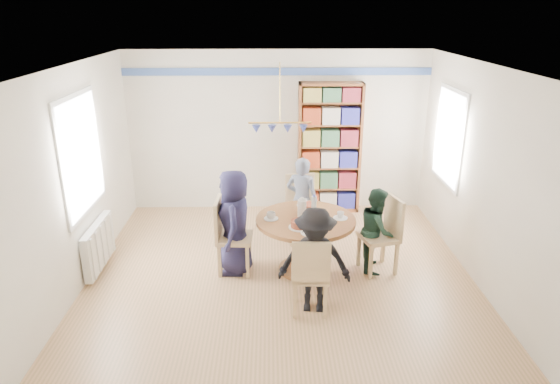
{
  "coord_description": "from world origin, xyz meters",
  "views": [
    {
      "loc": [
        -0.12,
        -5.72,
        3.32
      ],
      "look_at": [
        0.0,
        0.4,
        1.05
      ],
      "focal_mm": 32.0,
      "sensor_mm": 36.0,
      "label": 1
    }
  ],
  "objects_px": {
    "person_far": "(302,200)",
    "chair_left": "(228,232)",
    "chair_far": "(301,204)",
    "person_left": "(235,222)",
    "person_right": "(377,229)",
    "chair_right": "(385,231)",
    "bookshelf": "(329,150)",
    "person_near": "(315,261)",
    "radiator": "(99,245)",
    "chair_near": "(310,273)",
    "dining_table": "(305,232)"
  },
  "relations": [
    {
      "from": "chair_far",
      "to": "person_left",
      "type": "relative_size",
      "value": 0.71
    },
    {
      "from": "bookshelf",
      "to": "radiator",
      "type": "bearing_deg",
      "value": -148.13
    },
    {
      "from": "chair_far",
      "to": "dining_table",
      "type": "bearing_deg",
      "value": -89.84
    },
    {
      "from": "dining_table",
      "to": "radiator",
      "type": "bearing_deg",
      "value": 178.15
    },
    {
      "from": "dining_table",
      "to": "bookshelf",
      "type": "bearing_deg",
      "value": 75.87
    },
    {
      "from": "dining_table",
      "to": "chair_far",
      "type": "height_order",
      "value": "chair_far"
    },
    {
      "from": "radiator",
      "to": "chair_near",
      "type": "relative_size",
      "value": 1.04
    },
    {
      "from": "person_right",
      "to": "chair_near",
      "type": "bearing_deg",
      "value": 146.46
    },
    {
      "from": "chair_right",
      "to": "chair_near",
      "type": "relative_size",
      "value": 1.07
    },
    {
      "from": "chair_left",
      "to": "person_right",
      "type": "relative_size",
      "value": 0.89
    },
    {
      "from": "chair_right",
      "to": "chair_near",
      "type": "height_order",
      "value": "chair_right"
    },
    {
      "from": "chair_left",
      "to": "bookshelf",
      "type": "height_order",
      "value": "bookshelf"
    },
    {
      "from": "chair_far",
      "to": "person_right",
      "type": "height_order",
      "value": "person_right"
    },
    {
      "from": "radiator",
      "to": "person_right",
      "type": "xyz_separation_m",
      "value": [
        3.69,
        -0.06,
        0.22
      ]
    },
    {
      "from": "person_left",
      "to": "person_right",
      "type": "bearing_deg",
      "value": 89.7
    },
    {
      "from": "radiator",
      "to": "chair_left",
      "type": "xyz_separation_m",
      "value": [
        1.73,
        -0.08,
        0.21
      ]
    },
    {
      "from": "person_near",
      "to": "chair_near",
      "type": "bearing_deg",
      "value": -115.78
    },
    {
      "from": "person_right",
      "to": "chair_right",
      "type": "bearing_deg",
      "value": -98.92
    },
    {
      "from": "radiator",
      "to": "chair_right",
      "type": "height_order",
      "value": "chair_right"
    },
    {
      "from": "chair_near",
      "to": "person_left",
      "type": "height_order",
      "value": "person_left"
    },
    {
      "from": "radiator",
      "to": "bookshelf",
      "type": "distance_m",
      "value": 3.93
    },
    {
      "from": "person_far",
      "to": "chair_left",
      "type": "bearing_deg",
      "value": 59.99
    },
    {
      "from": "chair_far",
      "to": "person_left",
      "type": "height_order",
      "value": "person_left"
    },
    {
      "from": "chair_right",
      "to": "bookshelf",
      "type": "distance_m",
      "value": 2.25
    },
    {
      "from": "dining_table",
      "to": "chair_right",
      "type": "xyz_separation_m",
      "value": [
        1.04,
        -0.0,
        0.01
      ]
    },
    {
      "from": "radiator",
      "to": "person_far",
      "type": "xyz_separation_m",
      "value": [
        2.75,
        0.81,
        0.31
      ]
    },
    {
      "from": "chair_near",
      "to": "bookshelf",
      "type": "xyz_separation_m",
      "value": [
        0.55,
        3.15,
        0.55
      ]
    },
    {
      "from": "chair_far",
      "to": "chair_near",
      "type": "relative_size",
      "value": 1.04
    },
    {
      "from": "chair_left",
      "to": "bookshelf",
      "type": "relative_size",
      "value": 0.46
    },
    {
      "from": "person_left",
      "to": "chair_far",
      "type": "bearing_deg",
      "value": 135.91
    },
    {
      "from": "person_left",
      "to": "person_right",
      "type": "distance_m",
      "value": 1.87
    },
    {
      "from": "dining_table",
      "to": "chair_far",
      "type": "xyz_separation_m",
      "value": [
        -0.0,
        1.0,
        -0.01
      ]
    },
    {
      "from": "chair_far",
      "to": "bookshelf",
      "type": "xyz_separation_m",
      "value": [
        0.54,
        1.13,
        0.53
      ]
    },
    {
      "from": "dining_table",
      "to": "chair_near",
      "type": "distance_m",
      "value": 1.02
    },
    {
      "from": "dining_table",
      "to": "person_far",
      "type": "xyz_separation_m",
      "value": [
        0.01,
        0.9,
        0.1
      ]
    },
    {
      "from": "person_right",
      "to": "bookshelf",
      "type": "bearing_deg",
      "value": 19.88
    },
    {
      "from": "person_far",
      "to": "bookshelf",
      "type": "xyz_separation_m",
      "value": [
        0.53,
        1.23,
        0.43
      ]
    },
    {
      "from": "chair_near",
      "to": "chair_right",
      "type": "bearing_deg",
      "value": 43.82
    },
    {
      "from": "person_near",
      "to": "bookshelf",
      "type": "height_order",
      "value": "bookshelf"
    },
    {
      "from": "chair_right",
      "to": "person_far",
      "type": "height_order",
      "value": "person_far"
    },
    {
      "from": "chair_left",
      "to": "chair_far",
      "type": "xyz_separation_m",
      "value": [
        1.02,
        0.99,
        -0.01
      ]
    },
    {
      "from": "chair_near",
      "to": "person_right",
      "type": "relative_size",
      "value": 0.84
    },
    {
      "from": "person_far",
      "to": "bookshelf",
      "type": "distance_m",
      "value": 1.41
    },
    {
      "from": "dining_table",
      "to": "chair_near",
      "type": "xyz_separation_m",
      "value": [
        -0.01,
        -1.02,
        -0.03
      ]
    },
    {
      "from": "chair_far",
      "to": "radiator",
      "type": "bearing_deg",
      "value": -161.71
    },
    {
      "from": "radiator",
      "to": "person_right",
      "type": "height_order",
      "value": "person_right"
    },
    {
      "from": "chair_right",
      "to": "chair_far",
      "type": "bearing_deg",
      "value": 136.43
    },
    {
      "from": "person_right",
      "to": "person_far",
      "type": "height_order",
      "value": "person_far"
    },
    {
      "from": "chair_left",
      "to": "person_far",
      "type": "height_order",
      "value": "person_far"
    },
    {
      "from": "chair_far",
      "to": "bookshelf",
      "type": "relative_size",
      "value": 0.45
    }
  ]
}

